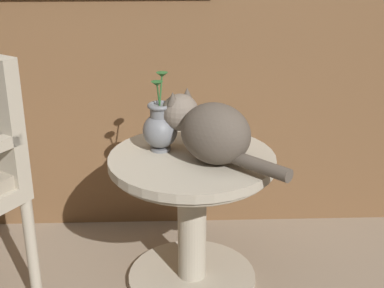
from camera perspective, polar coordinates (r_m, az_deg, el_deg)
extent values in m
cylinder|color=#B2A893|center=(2.37, 0.00, -13.43)|extent=(0.52, 0.52, 0.03)
cylinder|color=#B2A893|center=(2.23, 0.00, -7.94)|extent=(0.11, 0.11, 0.49)
cylinder|color=#B2A893|center=(2.11, 0.00, -1.70)|extent=(0.63, 0.63, 0.03)
torus|color=#B2A893|center=(2.12, 0.00, -2.38)|extent=(0.61, 0.61, 0.02)
cylinder|color=#B2A893|center=(2.23, -16.01, -10.51)|extent=(0.04, 0.04, 0.45)
ellipsoid|color=brown|center=(2.01, 2.42, 1.08)|extent=(0.35, 0.35, 0.22)
sphere|color=#76695D|center=(2.11, -1.21, 3.24)|extent=(0.14, 0.14, 0.14)
cone|color=brown|center=(2.12, -0.49, 5.13)|extent=(0.05, 0.05, 0.05)
cone|color=brown|center=(2.06, -1.98, 4.66)|extent=(0.05, 0.05, 0.05)
cylinder|color=brown|center=(1.93, 6.85, -2.21)|extent=(0.21, 0.21, 0.05)
cylinder|color=slate|center=(2.16, -3.23, -0.43)|extent=(0.08, 0.08, 0.01)
ellipsoid|color=slate|center=(2.13, -3.27, 1.37)|extent=(0.13, 0.13, 0.13)
cylinder|color=slate|center=(2.11, -3.31, 3.29)|extent=(0.07, 0.07, 0.05)
torus|color=slate|center=(2.10, -3.33, 3.93)|extent=(0.09, 0.09, 0.02)
cylinder|color=#2D662D|center=(2.09, -3.20, 5.50)|extent=(0.02, 0.03, 0.11)
cone|color=#2D662D|center=(2.09, -3.08, 7.07)|extent=(0.04, 0.04, 0.02)
cylinder|color=#2D662D|center=(2.07, -3.46, 5.03)|extent=(0.01, 0.03, 0.09)
cone|color=#2D662D|center=(2.05, -3.59, 6.15)|extent=(0.04, 0.04, 0.02)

